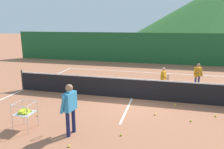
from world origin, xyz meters
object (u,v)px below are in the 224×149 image
tennis_net (132,88)px  instructor (70,105)px  student_1 (198,74)px  tennis_ball_2 (38,115)px  tennis_ball_9 (191,121)px  student_0 (163,77)px  tennis_ball_10 (121,135)px  tennis_ball_1 (175,105)px  tennis_ball_6 (216,116)px  tennis_ball_11 (155,114)px  tennis_ball_7 (69,146)px  ball_cart (24,112)px

tennis_net → instructor: (-1.36, -3.71, 0.48)m
instructor → student_1: instructor is taller
tennis_ball_2 → tennis_ball_9: same height
tennis_net → instructor: 3.98m
student_1 → tennis_ball_9: bearing=-99.4°
student_1 → tennis_ball_2: bearing=-140.0°
student_0 → tennis_ball_10: (-1.16, -4.85, -0.73)m
tennis_net → tennis_ball_9: 3.08m
instructor → student_1: bearing=54.0°
student_0 → tennis_ball_2: size_ratio=18.55×
tennis_ball_10 → student_1: bearing=63.7°
tennis_ball_1 → tennis_ball_6: bearing=-29.0°
tennis_net → tennis_ball_2: 4.23m
tennis_ball_1 → tennis_ball_11: bearing=-123.3°
tennis_net → student_0: size_ratio=9.29×
student_1 → tennis_net: bearing=-141.7°
student_1 → tennis_ball_1: (-1.20, -2.90, -0.79)m
tennis_ball_6 → tennis_ball_9: 1.14m
tennis_net → tennis_ball_9: tennis_net is taller
tennis_net → tennis_ball_7: (-1.10, -4.41, -0.47)m
instructor → tennis_ball_9: 4.29m
tennis_ball_2 → tennis_ball_9: size_ratio=1.00×
instructor → tennis_ball_1: 4.73m
tennis_ball_1 → tennis_ball_7: same height
tennis_ball_1 → tennis_ball_7: 5.00m
tennis_ball_6 → tennis_ball_10: 3.84m
tennis_ball_2 → tennis_ball_9: bearing=9.4°
tennis_ball_7 → tennis_ball_1: bearing=52.8°
instructor → ball_cart: 1.65m
tennis_ball_6 → tennis_ball_9: bearing=-145.2°
student_0 → tennis_ball_2: 6.21m
instructor → tennis_ball_2: (-1.79, 0.92, -0.94)m
tennis_ball_9 → tennis_ball_10: (-2.20, -1.57, 0.00)m
tennis_ball_6 → tennis_ball_10: size_ratio=1.00×
tennis_ball_9 → tennis_ball_11: bearing=168.8°
instructor → tennis_ball_2: 2.22m
instructor → tennis_ball_6: (4.70, 2.49, -0.94)m
instructor → tennis_ball_2: size_ratio=23.96×
tennis_net → instructor: size_ratio=7.19×
tennis_ball_9 → tennis_ball_11: 1.29m
ball_cart → tennis_ball_7: ball_cart is taller
tennis_net → student_0: bearing=46.0°
student_1 → tennis_ball_7: size_ratio=20.05×
instructor → tennis_ball_9: bearing=26.0°
ball_cart → tennis_ball_10: 3.23m
student_0 → tennis_ball_1: size_ratio=18.55×
instructor → tennis_ball_7: size_ratio=23.96×
tennis_net → tennis_ball_1: tennis_net is taller
tennis_ball_11 → tennis_ball_9: bearing=-11.2°
tennis_net → tennis_ball_7: 4.57m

